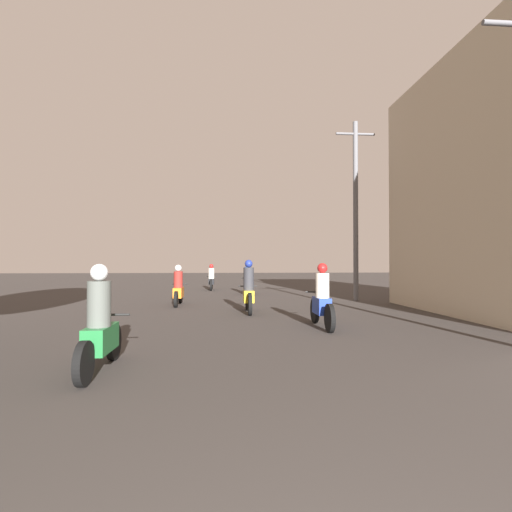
# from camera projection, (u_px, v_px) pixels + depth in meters

# --- Properties ---
(motorcycle_green) EXTENTS (0.60, 1.93, 1.53)m
(motorcycle_green) POSITION_uv_depth(u_px,v_px,m) (100.00, 329.00, 5.62)
(motorcycle_green) COLOR black
(motorcycle_green) RESTS_ON ground_plane
(motorcycle_blue) EXTENTS (0.60, 2.09, 1.53)m
(motorcycle_blue) POSITION_uv_depth(u_px,v_px,m) (322.00, 301.00, 9.48)
(motorcycle_blue) COLOR black
(motorcycle_blue) RESTS_ON ground_plane
(motorcycle_yellow) EXTENTS (0.60, 1.97, 1.63)m
(motorcycle_yellow) POSITION_uv_depth(u_px,v_px,m) (249.00, 292.00, 12.25)
(motorcycle_yellow) COLOR black
(motorcycle_yellow) RESTS_ON ground_plane
(motorcycle_orange) EXTENTS (0.60, 2.04, 1.47)m
(motorcycle_orange) POSITION_uv_depth(u_px,v_px,m) (178.00, 289.00, 14.42)
(motorcycle_orange) COLOR black
(motorcycle_orange) RESTS_ON ground_plane
(motorcycle_red) EXTENTS (0.60, 1.83, 1.58)m
(motorcycle_red) POSITION_uv_depth(u_px,v_px,m) (248.00, 281.00, 19.37)
(motorcycle_red) COLOR black
(motorcycle_red) RESTS_ON ground_plane
(motorcycle_black) EXTENTS (0.60, 2.00, 1.46)m
(motorcycle_black) POSITION_uv_depth(u_px,v_px,m) (211.00, 279.00, 22.52)
(motorcycle_black) COLOR black
(motorcycle_black) RESTS_ON ground_plane
(utility_pole_far) EXTENTS (1.60, 0.20, 7.27)m
(utility_pole_far) POSITION_uv_depth(u_px,v_px,m) (356.00, 207.00, 16.12)
(utility_pole_far) COLOR slate
(utility_pole_far) RESTS_ON ground_plane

